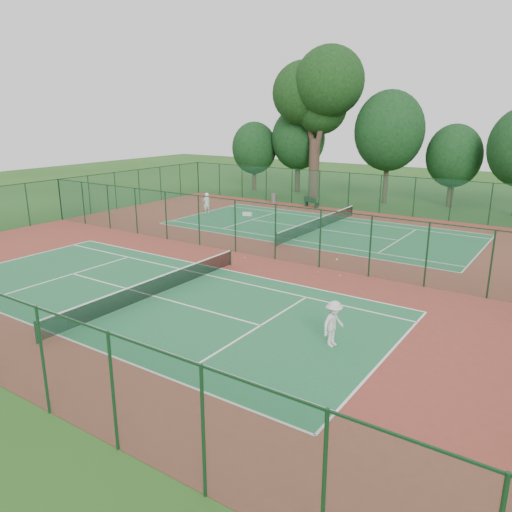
# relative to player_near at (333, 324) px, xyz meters

# --- Properties ---
(ground) EXTENTS (120.00, 120.00, 0.00)m
(ground) POSITION_rel_player_near_xyz_m (-9.81, 9.01, -0.95)
(ground) COLOR #255219
(ground) RESTS_ON ground
(red_pad) EXTENTS (40.00, 36.00, 0.01)m
(red_pad) POSITION_rel_player_near_xyz_m (-9.81, 9.01, -0.94)
(red_pad) COLOR maroon
(red_pad) RESTS_ON ground
(court_near) EXTENTS (23.77, 10.97, 0.01)m
(court_near) POSITION_rel_player_near_xyz_m (-9.81, 0.01, -0.93)
(court_near) COLOR #20673C
(court_near) RESTS_ON red_pad
(court_far) EXTENTS (23.77, 10.97, 0.01)m
(court_far) POSITION_rel_player_near_xyz_m (-9.81, 18.01, -0.93)
(court_far) COLOR #226B3D
(court_far) RESTS_ON red_pad
(fence_north) EXTENTS (40.00, 0.09, 3.50)m
(fence_north) POSITION_rel_player_near_xyz_m (-9.81, 27.01, 0.81)
(fence_north) COLOR #1A5036
(fence_north) RESTS_ON ground
(fence_west) EXTENTS (0.09, 36.00, 3.50)m
(fence_west) POSITION_rel_player_near_xyz_m (-29.81, 9.01, 0.81)
(fence_west) COLOR #1A502D
(fence_west) RESTS_ON ground
(fence_divider) EXTENTS (40.00, 0.09, 3.50)m
(fence_divider) POSITION_rel_player_near_xyz_m (-9.81, 9.01, 0.81)
(fence_divider) COLOR #1A4F33
(fence_divider) RESTS_ON ground
(tennis_net_near) EXTENTS (0.10, 12.90, 0.97)m
(tennis_net_near) POSITION_rel_player_near_xyz_m (-9.81, 0.01, -0.40)
(tennis_net_near) COLOR #153B23
(tennis_net_near) RESTS_ON ground
(tennis_net_far) EXTENTS (0.10, 12.90, 0.97)m
(tennis_net_far) POSITION_rel_player_near_xyz_m (-9.81, 18.01, -0.40)
(tennis_net_far) COLOR #153B1E
(tennis_net_far) RESTS_ON ground
(player_near) EXTENTS (0.89, 1.30, 1.85)m
(player_near) POSITION_rel_player_near_xyz_m (0.00, 0.00, 0.00)
(player_near) COLOR silver
(player_near) RESTS_ON court_near
(player_far) EXTENTS (0.68, 0.81, 1.89)m
(player_far) POSITION_rel_player_near_xyz_m (-21.19, 18.03, 0.02)
(player_far) COLOR white
(player_far) RESTS_ON court_far
(trash_bin) EXTENTS (0.67, 0.67, 0.95)m
(trash_bin) POSITION_rel_player_near_xyz_m (-19.16, 26.22, -0.46)
(trash_bin) COLOR slate
(trash_bin) RESTS_ON red_pad
(bench) EXTENTS (1.69, 0.87, 1.00)m
(bench) POSITION_rel_player_near_xyz_m (-14.81, 26.08, -0.42)
(bench) COLOR black
(bench) RESTS_ON red_pad
(kit_bag) EXTENTS (0.88, 0.57, 0.31)m
(kit_bag) POSITION_rel_player_near_xyz_m (-17.56, 19.25, -0.78)
(kit_bag) COLOR white
(kit_bag) RESTS_ON red_pad
(stray_ball_a) EXTENTS (0.06, 0.06, 0.06)m
(stray_ball_a) POSITION_rel_player_near_xyz_m (-4.78, 8.08, -0.91)
(stray_ball_a) COLOR #A9C72E
(stray_ball_a) RESTS_ON red_pad
(stray_ball_b) EXTENTS (0.07, 0.07, 0.07)m
(stray_ball_b) POSITION_rel_player_near_xyz_m (-3.47, 8.20, -0.90)
(stray_ball_b) COLOR #D1E134
(stray_ball_b) RESTS_ON red_pad
(stray_ball_c) EXTENTS (0.07, 0.07, 0.07)m
(stray_ball_c) POSITION_rel_player_near_xyz_m (-10.00, 8.16, -0.90)
(stray_ball_c) COLOR #BAD832
(stray_ball_c) RESTS_ON red_pad
(big_tree) EXTENTS (10.03, 7.34, 15.41)m
(big_tree) POSITION_rel_player_near_xyz_m (-17.41, 31.92, 9.97)
(big_tree) COLOR #3E2B22
(big_tree) RESTS_ON ground
(evergreen_row) EXTENTS (39.00, 5.00, 12.00)m
(evergreen_row) POSITION_rel_player_near_xyz_m (-9.31, 33.26, -0.95)
(evergreen_row) COLOR black
(evergreen_row) RESTS_ON ground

